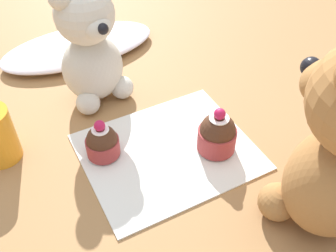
% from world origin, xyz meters
% --- Properties ---
extents(ground_plane, '(4.00, 4.00, 0.00)m').
position_xyz_m(ground_plane, '(0.00, 0.00, 0.00)').
color(ground_plane, '#9E7042').
extents(knitted_placemat, '(0.25, 0.21, 0.01)m').
position_xyz_m(knitted_placemat, '(0.00, 0.00, 0.00)').
color(knitted_placemat, silver).
rests_on(knitted_placemat, ground_plane).
extents(tulle_cloth, '(0.31, 0.15, 0.03)m').
position_xyz_m(tulle_cloth, '(-0.03, 0.33, 0.01)').
color(tulle_cloth, silver).
rests_on(tulle_cloth, ground_plane).
extents(teddy_bear_cream, '(0.12, 0.12, 0.21)m').
position_xyz_m(teddy_bear_cream, '(-0.05, 0.18, 0.10)').
color(teddy_bear_cream, beige).
rests_on(teddy_bear_cream, ground_plane).
extents(cupcake_near_cream_bear, '(0.05, 0.05, 0.06)m').
position_xyz_m(cupcake_near_cream_bear, '(-0.09, 0.04, 0.03)').
color(cupcake_near_cream_bear, '#993333').
rests_on(cupcake_near_cream_bear, knitted_placemat).
extents(cupcake_near_tan_bear, '(0.06, 0.06, 0.08)m').
position_xyz_m(cupcake_near_tan_bear, '(0.07, -0.03, 0.03)').
color(cupcake_near_tan_bear, '#993333').
rests_on(cupcake_near_tan_bear, knitted_placemat).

